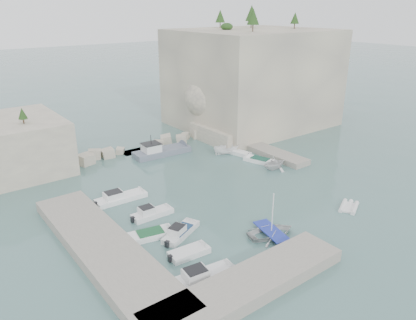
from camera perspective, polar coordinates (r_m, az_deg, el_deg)
ground at (r=47.08m, az=4.44°, el=-5.50°), size 400.00×400.00×0.00m
cliff_east at (r=75.72m, az=6.23°, el=11.38°), size 26.00×22.00×17.00m
cliff_terrace at (r=67.24m, az=2.66°, el=3.91°), size 8.00×10.00×2.50m
quay_west at (r=38.21m, az=-14.44°, el=-12.00°), size 5.00×24.00×1.10m
quay_south at (r=33.19m, az=5.80°, el=-17.01°), size 18.00×4.00×1.10m
ledge_east at (r=62.23m, az=7.71°, el=1.49°), size 3.00×16.00×0.80m
breakwater at (r=63.20m, az=-9.54°, el=1.98°), size 28.00×3.00×1.40m
motorboat_a at (r=47.73m, az=-12.09°, el=-5.55°), size 6.48×2.11×1.40m
motorboat_b at (r=43.76m, az=-7.80°, el=-7.82°), size 4.88×1.63×1.40m
motorboat_c at (r=40.15m, az=-8.10°, el=-10.67°), size 5.16×2.74×0.70m
motorboat_d at (r=40.21m, az=-3.81°, el=-10.44°), size 5.39×3.65×1.40m
motorboat_e at (r=37.28m, az=-2.66°, el=-13.20°), size 4.16×1.94×0.70m
motorboat_f at (r=34.42m, az=-0.50°, el=-16.46°), size 6.23×2.48×1.40m
rowboat at (r=40.50m, az=8.87°, el=-10.42°), size 5.47×4.42×1.00m
inflatable_dinghy at (r=47.51m, az=19.17°, el=-6.43°), size 3.65×2.85×0.44m
tender_east_a at (r=56.12m, az=9.28°, el=-1.23°), size 3.97×3.50×1.97m
tender_east_b at (r=58.18m, az=7.31°, el=-0.31°), size 3.18×5.32×0.70m
tender_east_c at (r=61.00m, az=4.22°, el=0.83°), size 2.32×4.77×0.70m
tender_east_d at (r=61.14m, az=2.66°, el=0.91°), size 4.53×2.68×1.64m
work_boat at (r=61.10m, az=-6.47°, el=0.78°), size 9.62×3.32×2.20m
rowboat_mast at (r=39.22m, az=9.09°, el=-7.17°), size 0.10×0.10×4.20m
vegetation at (r=72.38m, az=2.58°, el=18.55°), size 53.48×13.88×13.40m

